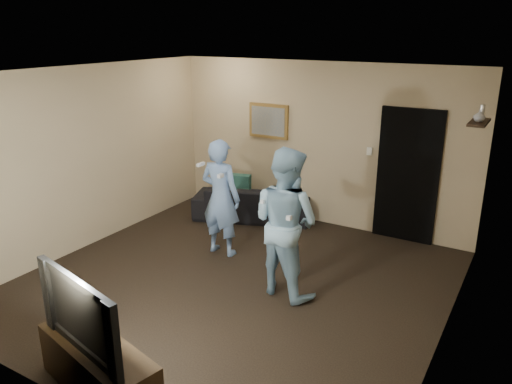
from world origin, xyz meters
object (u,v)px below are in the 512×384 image
Objects in this scene: tv_console at (99,368)px; wii_player_right at (286,222)px; sofa at (252,202)px; wii_player_left at (221,198)px; television at (92,310)px.

wii_player_right is at bearing 89.92° from tv_console.
sofa is 1.54m from wii_player_left.
television is 2.50m from wii_player_right.
wii_player_right reaches higher than sofa.
wii_player_left is (0.33, -1.40, 0.55)m from sofa.
sofa is 1.16× the size of wii_player_left.
television reaches higher than sofa.
tv_console is 0.74× the size of wii_player_right.
tv_console is 2.58m from wii_player_right.
wii_player_left is 1.39m from wii_player_right.
sofa is 4.51m from television.
television is at bearing 83.41° from sofa.
wii_player_right is (1.28, -0.52, 0.07)m from wii_player_left.
wii_player_left is at bearing 116.71° from television.
television is at bearing -103.13° from wii_player_right.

